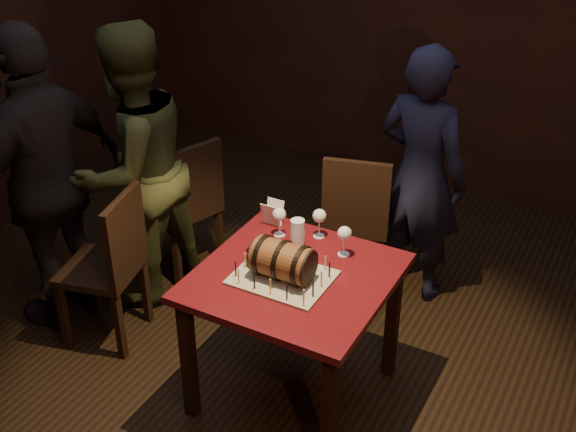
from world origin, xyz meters
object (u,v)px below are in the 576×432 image
(wine_glass_left, at_px, (279,216))
(person_left_front, at_px, (48,182))
(wine_glass_mid, at_px, (319,217))
(person_back, at_px, (421,175))
(pint_of_ale, at_px, (298,234))
(chair_left_rear, at_px, (187,201))
(pub_table, at_px, (294,293))
(wine_glass_right, at_px, (344,235))
(chair_left_front, at_px, (112,261))
(person_left_rear, at_px, (133,169))
(barrel_cake, at_px, (282,260))
(chair_back, at_px, (357,215))

(wine_glass_left, height_order, person_left_front, person_left_front)
(wine_glass_mid, bearing_deg, person_back, 73.29)
(pint_of_ale, relative_size, person_back, 0.09)
(chair_left_rear, bearing_deg, person_back, 21.49)
(wine_glass_mid, bearing_deg, pub_table, -82.11)
(pub_table, xyz_separation_m, wine_glass_right, (0.13, 0.27, 0.23))
(chair_left_front, xyz_separation_m, person_left_rear, (-0.16, 0.43, 0.33))
(wine_glass_left, bearing_deg, person_left_rear, 175.39)
(pint_of_ale, relative_size, person_left_front, 0.08)
(pub_table, xyz_separation_m, chair_left_rear, (-1.13, 0.68, -0.12))
(barrel_cake, height_order, person_back, person_back)
(barrel_cake, distance_m, wine_glass_left, 0.39)
(wine_glass_right, height_order, chair_back, chair_back)
(wine_glass_right, xyz_separation_m, chair_left_rear, (-1.26, 0.41, -0.35))
(barrel_cake, height_order, chair_left_rear, barrel_cake)
(wine_glass_mid, bearing_deg, person_left_rear, -179.80)
(barrel_cake, height_order, chair_left_front, barrel_cake)
(chair_left_rear, bearing_deg, chair_left_front, -87.60)
(pub_table, distance_m, wine_glass_left, 0.43)
(person_left_front, bearing_deg, wine_glass_mid, 107.71)
(chair_left_front, distance_m, person_back, 1.84)
(person_left_rear, bearing_deg, chair_back, 131.58)
(wine_glass_mid, xyz_separation_m, person_left_rear, (-1.20, -0.00, -0.01))
(wine_glass_mid, height_order, person_left_rear, person_left_rear)
(person_left_rear, bearing_deg, chair_left_rear, 169.57)
(wine_glass_right, bearing_deg, chair_left_front, -164.53)
(person_back, relative_size, person_left_rear, 0.93)
(barrel_cake, relative_size, person_left_front, 0.19)
(pint_of_ale, distance_m, person_left_rear, 1.15)
(person_left_front, bearing_deg, person_left_rear, 148.62)
(chair_back, bearing_deg, person_left_rear, -149.52)
(wine_glass_mid, relative_size, chair_left_rear, 0.17)
(chair_left_front, height_order, person_left_front, person_left_front)
(wine_glass_right, relative_size, person_back, 0.10)
(pub_table, distance_m, wine_glass_right, 0.38)
(wine_glass_left, relative_size, pint_of_ale, 1.07)
(wine_glass_right, height_order, person_left_front, person_left_front)
(wine_glass_right, bearing_deg, wine_glass_mid, 152.79)
(person_back, bearing_deg, wine_glass_right, 97.86)
(wine_glass_right, relative_size, person_left_front, 0.09)
(chair_back, xyz_separation_m, person_back, (0.32, 0.17, 0.27))
(barrel_cake, distance_m, person_back, 1.28)
(chair_left_front, bearing_deg, pub_table, 3.78)
(pub_table, xyz_separation_m, barrel_cake, (-0.03, -0.06, 0.21))
(wine_glass_right, distance_m, chair_left_front, 1.32)
(chair_left_front, bearing_deg, wine_glass_mid, 22.60)
(pint_of_ale, height_order, person_left_front, person_left_front)
(chair_back, bearing_deg, pub_table, -83.65)
(wine_glass_left, xyz_separation_m, pint_of_ale, (0.13, -0.05, -0.05))
(person_back, bearing_deg, wine_glass_left, 76.65)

